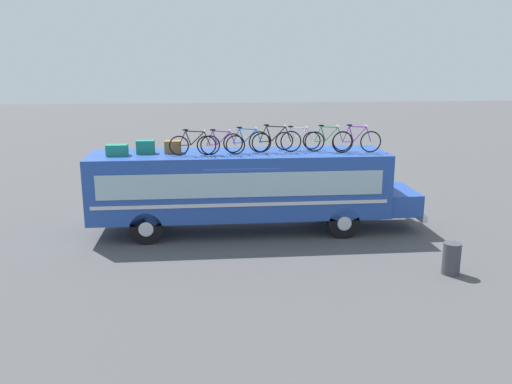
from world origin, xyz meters
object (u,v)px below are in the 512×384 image
Objects in this scene: rooftop_bicycle_4 at (275,141)px; rooftop_bicycle_7 at (357,141)px; luggage_bag_3 at (173,147)px; trash_bin at (451,258)px; bus at (245,185)px; rooftop_bicycle_6 at (328,140)px; rooftop_bicycle_1 at (194,144)px; luggage_bag_2 at (146,147)px; rooftop_bicycle_2 at (221,144)px; rooftop_bicycle_3 at (247,142)px; rooftop_bicycle_5 at (298,140)px; luggage_bag_1 at (117,150)px.

rooftop_bicycle_7 reaches higher than rooftop_bicycle_4.
luggage_bag_3 is 9.60m from trash_bin.
bus is 1.86m from rooftop_bicycle_4.
rooftop_bicycle_1 is at bearing -175.72° from rooftop_bicycle_6.
bus is 6.65× the size of rooftop_bicycle_7.
rooftop_bicycle_2 is (2.55, -0.52, 0.14)m from luggage_bag_2.
rooftop_bicycle_3 is 1.89m from rooftop_bicycle_5.
luggage_bag_2 is 2.60m from rooftop_bicycle_2.
rooftop_bicycle_4 reaches higher than rooftop_bicycle_3.
rooftop_bicycle_4 is 1.08× the size of rooftop_bicycle_6.
rooftop_bicycle_7 is at bearing -5.90° from bus.
trash_bin is at bearing -45.17° from rooftop_bicycle_4.
bus is at bearing 140.39° from trash_bin.
rooftop_bicycle_3 is at bearing -3.14° from luggage_bag_2.
rooftop_bicycle_7 is at bearing -21.17° from rooftop_bicycle_6.
rooftop_bicycle_3 reaches higher than trash_bin.
rooftop_bicycle_6 reaches higher than bus.
luggage_bag_2 is at bearing 168.38° from rooftop_bicycle_2.
rooftop_bicycle_3 is (0.06, -0.05, 1.52)m from bus.
rooftop_bicycle_2 is at bearing 146.76° from trash_bin.
rooftop_bicycle_4 is (3.50, -0.20, 0.19)m from luggage_bag_3.
luggage_bag_1 is at bearing -168.66° from luggage_bag_3.
rooftop_bicycle_2 is 1.77× the size of trash_bin.
rooftop_bicycle_6 is at bearing -1.63° from luggage_bag_2.
rooftop_bicycle_6 is 0.98× the size of rooftop_bicycle_7.
bus is 16.49× the size of luggage_bag_1.
rooftop_bicycle_5 is 0.94× the size of rooftop_bicycle_7.
luggage_bag_3 is at bearing 176.40° from bus.
luggage_bag_2 is 0.33× the size of rooftop_bicycle_4.
rooftop_bicycle_2 is 0.89× the size of rooftop_bicycle_4.
luggage_bag_3 is 0.30× the size of rooftop_bicycle_4.
luggage_bag_2 is at bearing 176.86° from rooftop_bicycle_3.
luggage_bag_2 is (0.90, 0.35, 0.04)m from luggage_bag_1.
rooftop_bicycle_5 reaches higher than luggage_bag_2.
luggage_bag_3 is 1.72m from rooftop_bicycle_2.
luggage_bag_1 is (-4.30, -0.21, 1.33)m from bus.
luggage_bag_1 is 0.41× the size of rooftop_bicycle_1.
rooftop_bicycle_1 reaches higher than luggage_bag_2.
bus is 2.33m from rooftop_bicycle_1.
luggage_bag_1 is at bearing -159.00° from luggage_bag_2.
rooftop_bicycle_4 is 1.06× the size of rooftop_bicycle_7.
rooftop_bicycle_3 is at bearing -4.71° from luggage_bag_3.
luggage_bag_3 is 0.61× the size of trash_bin.
rooftop_bicycle_1 is 1.00× the size of rooftop_bicycle_6.
rooftop_bicycle_5 is 1.09m from rooftop_bicycle_6.
rooftop_bicycle_6 is (6.29, -0.18, 0.17)m from luggage_bag_2.
rooftop_bicycle_2 is (-0.85, -0.39, 1.51)m from bus.
bus is 20.72× the size of luggage_bag_3.
rooftop_bicycle_7 is (3.80, -0.39, 1.55)m from bus.
luggage_bag_3 is at bearing 11.34° from luggage_bag_1.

